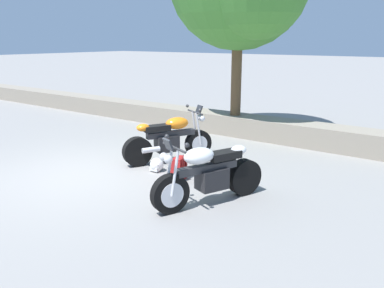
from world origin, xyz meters
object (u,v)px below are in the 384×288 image
Objects in this scene: rider_backpack at (179,167)px; rider_helmet at (156,165)px; motorcycle_white_centre at (208,175)px; motorcycle_orange_near_left at (170,140)px.

rider_helmet is at bearing 169.96° from rider_backpack.
rider_backpack is 1.68× the size of rider_helmet.
motorcycle_white_centre is 1.91m from rider_helmet.
motorcycle_white_centre reaches higher than rider_helmet.
motorcycle_orange_near_left is at bearing 143.57° from motorcycle_white_centre.
rider_helmet is at bearing 157.12° from motorcycle_white_centre.
motorcycle_orange_near_left is 6.83× the size of rider_helmet.
rider_helmet is (0.22, -0.71, -0.35)m from motorcycle_orange_near_left.
rider_helmet is (-0.66, 0.12, -0.11)m from rider_backpack.
motorcycle_white_centre is 1.25m from rider_backpack.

